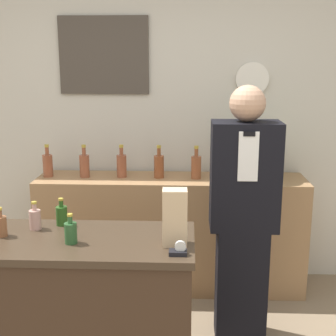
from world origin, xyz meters
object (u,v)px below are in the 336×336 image
(paper_bag, at_px, (175,217))
(tape_dispenser, at_px, (179,250))
(shopkeeper, at_px, (243,219))
(potted_plant, at_px, (263,153))

(paper_bag, distance_m, tape_dispenser, 0.18)
(paper_bag, relative_size, tape_dispenser, 3.35)
(shopkeeper, bearing_deg, paper_bag, -125.70)
(shopkeeper, relative_size, tape_dispenser, 19.00)
(shopkeeper, distance_m, tape_dispenser, 0.83)
(tape_dispenser, bearing_deg, potted_plant, 66.21)
(tape_dispenser, bearing_deg, shopkeeper, 60.79)
(shopkeeper, height_order, potted_plant, shopkeeper)
(shopkeeper, bearing_deg, tape_dispenser, -119.21)
(shopkeeper, bearing_deg, potted_plant, 72.32)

